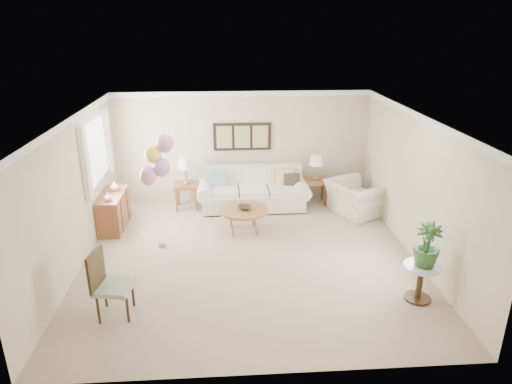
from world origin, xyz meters
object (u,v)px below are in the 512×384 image
(accent_chair, at_px, (108,282))
(sofa, at_px, (253,192))
(coffee_table, at_px, (243,210))
(armchair, at_px, (355,198))
(balloon_cluster, at_px, (157,161))

(accent_chair, bearing_deg, sofa, 59.65)
(coffee_table, distance_m, accent_chair, 3.41)
(sofa, distance_m, armchair, 2.32)
(sofa, height_order, armchair, sofa)
(coffee_table, distance_m, armchair, 2.66)
(sofa, xyz_separation_m, balloon_cluster, (-1.85, -1.86, 1.35))
(armchair, xyz_separation_m, accent_chair, (-4.61, -3.49, 0.17))
(sofa, relative_size, coffee_table, 2.56)
(armchair, bearing_deg, accent_chair, 101.78)
(armchair, relative_size, accent_chair, 1.09)
(coffee_table, relative_size, armchair, 0.88)
(armchair, xyz_separation_m, balloon_cluster, (-4.11, -1.33, 1.35))
(coffee_table, bearing_deg, armchair, 16.91)
(coffee_table, distance_m, balloon_cluster, 2.08)
(armchair, height_order, balloon_cluster, balloon_cluster)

